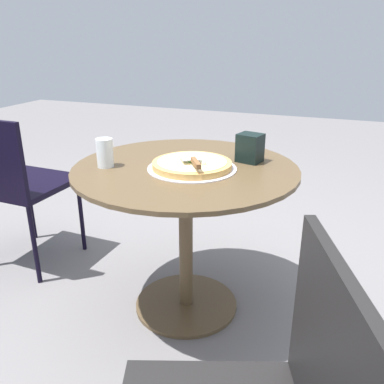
% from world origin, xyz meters
% --- Properties ---
extents(ground_plane, '(10.00, 10.00, 0.00)m').
position_xyz_m(ground_plane, '(0.00, 0.00, 0.00)').
color(ground_plane, slate).
extents(patio_table, '(0.94, 0.94, 0.69)m').
position_xyz_m(patio_table, '(0.00, 0.00, 0.52)').
color(patio_table, brown).
rests_on(patio_table, ground).
extents(pizza_on_tray, '(0.36, 0.36, 0.05)m').
position_xyz_m(pizza_on_tray, '(-0.04, 0.02, 0.71)').
color(pizza_on_tray, silver).
rests_on(pizza_on_tray, patio_table).
extents(pizza_server, '(0.15, 0.20, 0.02)m').
position_xyz_m(pizza_server, '(-0.06, 0.07, 0.74)').
color(pizza_server, silver).
rests_on(pizza_server, pizza_on_tray).
extents(drinking_cup, '(0.07, 0.07, 0.12)m').
position_xyz_m(drinking_cup, '(0.31, 0.12, 0.75)').
color(drinking_cup, white).
rests_on(drinking_cup, patio_table).
extents(napkin_dispenser, '(0.12, 0.11, 0.12)m').
position_xyz_m(napkin_dispenser, '(-0.23, -0.16, 0.75)').
color(napkin_dispenser, black).
rests_on(napkin_dispenser, patio_table).
extents(patio_chair_near, '(0.45, 0.45, 0.84)m').
position_xyz_m(patio_chair_near, '(0.97, -0.03, 0.51)').
color(patio_chair_near, black).
rests_on(patio_chair_near, ground).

